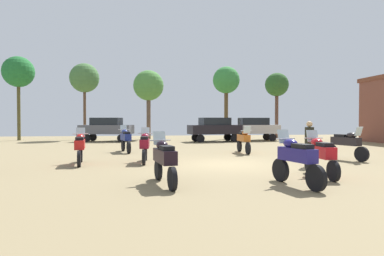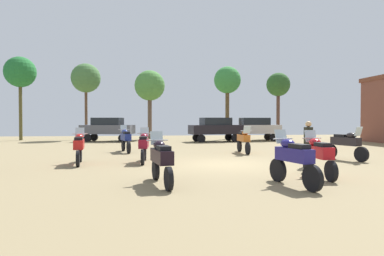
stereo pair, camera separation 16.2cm
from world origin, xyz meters
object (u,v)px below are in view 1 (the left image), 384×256
Objects in this scene: motorcycle_1 at (164,159)px; car_1 at (215,128)px; motorcycle_7 at (126,139)px; motorcycle_2 at (321,154)px; motorcycle_8 at (145,145)px; tree_2 at (84,79)px; car_3 at (253,127)px; person_1 at (309,140)px; motorcycle_9 at (80,146)px; tree_4 at (18,73)px; tree_3 at (148,86)px; motorcycle_5 at (346,144)px; tree_1 at (277,86)px; motorcycle_3 at (244,140)px; tree_5 at (226,81)px; motorcycle_6 at (296,159)px; car_2 at (107,128)px.

car_1 is (5.12, 18.01, 0.46)m from motorcycle_1.
motorcycle_2 is at bearing -68.80° from motorcycle_7.
tree_2 is (-5.72, 18.24, 5.00)m from motorcycle_8.
car_3 is 16.00m from person_1.
motorcycle_7 is at bearing 64.87° from motorcycle_9.
tree_4 is (-16.89, 4.13, 4.85)m from car_1.
tree_3 is 11.51m from tree_4.
motorcycle_1 is 1.06× the size of motorcycle_2.
tree_3 is at bearing 91.40° from motorcycle_8.
motorcycle_5 is 19.38m from tree_1.
tree_4 reaches higher than tree_3.
tree_4 is at bearing -39.84° from motorcycle_3.
car_1 is 0.66× the size of tree_5.
motorcycle_1 is 4.88m from motorcycle_2.
motorcycle_8 is at bearing -19.80° from motorcycle_5.
tree_3 is (-3.81, 23.62, 4.32)m from motorcycle_6.
tree_3 is at bearing 105.23° from motorcycle_2.
tree_5 reaches higher than tree_3.
motorcycle_2 is 0.30× the size of tree_5.
motorcycle_8 is at bearing -90.76° from tree_3.
tree_4 is at bearing 129.82° from motorcycle_2.
car_2 is 2.65× the size of person_1.
tree_2 is (-12.02, 20.15, 4.70)m from person_1.
motorcycle_6 is at bearing -67.67° from tree_2.
motorcycle_2 is 8.98m from motorcycle_9.
tree_5 reaches higher than motorcycle_9.
motorcycle_5 is (3.61, -3.67, 0.01)m from motorcycle_3.
tree_5 is at bearing -11.21° from tree_3.
person_1 is 21.27m from tree_3.
tree_5 reaches higher than person_1.
car_1 is at bearing -94.57° from motorcycle_5.
motorcycle_3 is (4.70, 8.26, 0.02)m from motorcycle_1.
person_1 is at bearing -73.14° from tree_3.
motorcycle_6 is 25.70m from tree_1.
motorcycle_7 is 19.99m from tree_1.
motorcycle_5 is at bearing -85.41° from tree_5.
motorcycle_1 is 18.73m from car_1.
motorcycle_5 is 14.12m from car_3.
motorcycle_3 is at bearing -130.75° from car_2.
person_1 is 19.11m from tree_5.
car_2 is 1.06× the size of car_3.
tree_5 is (7.28, -1.44, 0.43)m from tree_3.
car_1 is 9.09m from car_2.
motorcycle_7 is 0.49× the size of car_2.
motorcycle_2 is 18.56m from car_3.
tree_2 reaches higher than motorcycle_7.
car_3 is at bearing -58.30° from tree_5.
tree_4 is at bearing -155.34° from person_1.
motorcycle_8 is 0.29× the size of tree_4.
person_1 is (2.25, 3.63, 0.28)m from motorcycle_6.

